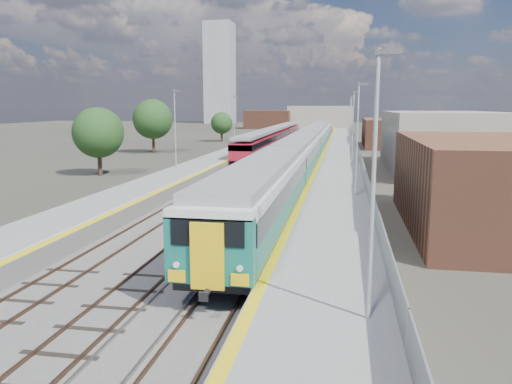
# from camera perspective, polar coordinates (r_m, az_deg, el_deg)

# --- Properties ---
(ground) EXTENTS (320.00, 320.00, 0.00)m
(ground) POSITION_cam_1_polar(r_m,az_deg,el_deg) (62.50, 4.70, 3.33)
(ground) COLOR #47443A
(ground) RESTS_ON ground
(ballast_bed) EXTENTS (10.50, 155.00, 0.06)m
(ballast_bed) POSITION_cam_1_polar(r_m,az_deg,el_deg) (65.21, 2.93, 3.65)
(ballast_bed) COLOR #565451
(ballast_bed) RESTS_ON ground
(tracks) EXTENTS (8.96, 160.00, 0.17)m
(tracks) POSITION_cam_1_polar(r_m,az_deg,el_deg) (66.79, 3.63, 3.85)
(tracks) COLOR #4C3323
(tracks) RESTS_ON ground
(platform_right) EXTENTS (4.70, 155.00, 8.52)m
(platform_right) POSITION_cam_1_polar(r_m,az_deg,el_deg) (64.66, 9.59, 3.92)
(platform_right) COLOR slate
(platform_right) RESTS_ON ground
(platform_left) EXTENTS (4.30, 155.00, 8.52)m
(platform_left) POSITION_cam_1_polar(r_m,az_deg,el_deg) (66.34, -2.91, 4.17)
(platform_left) COLOR slate
(platform_left) RESTS_ON ground
(buildings) EXTENTS (72.00, 185.50, 40.00)m
(buildings) POSITION_cam_1_polar(r_m,az_deg,el_deg) (152.37, 1.06, 11.20)
(buildings) COLOR brown
(buildings) RESTS_ON ground
(green_train) EXTENTS (3.09, 85.93, 3.40)m
(green_train) POSITION_cam_1_polar(r_m,az_deg,el_deg) (58.46, 5.85, 5.23)
(green_train) COLOR black
(green_train) RESTS_ON ground
(red_train) EXTENTS (2.74, 55.52, 3.45)m
(red_train) POSITION_cam_1_polar(r_m,az_deg,el_deg) (82.23, 2.17, 6.34)
(red_train) COLOR black
(red_train) RESTS_ON ground
(tree_a) EXTENTS (5.10, 5.10, 6.92)m
(tree_a) POSITION_cam_1_polar(r_m,az_deg,el_deg) (53.04, -17.59, 6.48)
(tree_a) COLOR #382619
(tree_a) RESTS_ON ground
(tree_b) EXTENTS (5.93, 5.93, 8.04)m
(tree_b) POSITION_cam_1_polar(r_m,az_deg,el_deg) (76.82, -11.72, 8.15)
(tree_b) COLOR #382619
(tree_b) RESTS_ON ground
(tree_c) EXTENTS (4.28, 4.28, 5.80)m
(tree_c) POSITION_cam_1_polar(r_m,az_deg,el_deg) (99.99, -3.95, 7.86)
(tree_c) COLOR #382619
(tree_c) RESTS_ON ground
(tree_d) EXTENTS (4.21, 4.21, 5.70)m
(tree_d) POSITION_cam_1_polar(r_m,az_deg,el_deg) (85.67, 20.06, 6.93)
(tree_d) COLOR #382619
(tree_d) RESTS_ON ground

